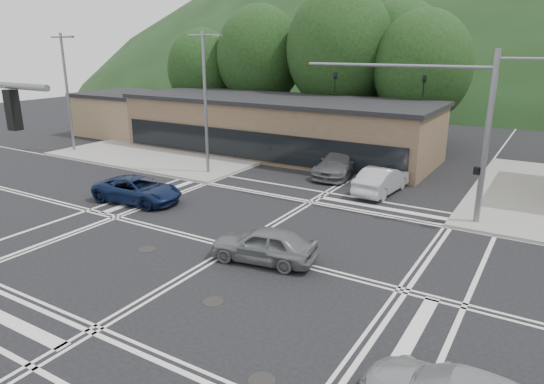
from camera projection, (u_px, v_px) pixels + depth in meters
The scene contains 18 objects.
ground at pixel (234, 248), 20.32m from camera, with size 120.00×120.00×0.00m, color black.
sidewalk_nw at pixel (192, 147), 40.00m from camera, with size 16.00×16.00×0.15m, color gray.
commercial_row at pixel (277, 127), 37.61m from camera, with size 24.00×8.00×4.00m, color brown.
commercial_nw at pixel (131, 115), 45.59m from camera, with size 8.00×7.00×3.60m, color #846B4F.
hill_north at pixel (504, 88), 93.95m from camera, with size 252.00×126.00×140.00m, color black.
tree_n_a at pixel (260, 56), 44.81m from camera, with size 8.00×8.00×11.75m.
tree_n_b at pixel (340, 49), 40.65m from camera, with size 9.00×9.00×12.98m.
tree_n_c at pixel (422, 67), 37.56m from camera, with size 7.60×7.60×10.87m.
tree_n_d at pixel (203, 69), 47.34m from camera, with size 6.80×6.80×9.76m.
tree_n_e at pixel (400, 57), 42.13m from camera, with size 8.40×8.40×11.98m.
streetlight_nw at pixel (206, 96), 30.39m from camera, with size 2.50×0.25×9.00m.
streetlight_w at pixel (67, 87), 37.08m from camera, with size 2.50×0.25×9.00m.
signal_mast_ne at pixel (460, 115), 22.11m from camera, with size 11.65×0.30×8.00m.
car_blue_west at pixel (138, 190), 26.03m from camera, with size 2.27×4.92×1.37m, color #0E1A3D.
car_grey_center at pixel (264, 244), 18.84m from camera, with size 1.68×4.18×1.42m, color slate.
car_queue_a at pixel (382, 180), 27.58m from camera, with size 1.62×4.64×1.53m, color #A8A9AF.
car_queue_b at pixel (390, 156), 33.80m from camera, with size 1.59×3.96×1.35m, color white.
car_northbound at pixel (340, 163), 31.35m from camera, with size 2.24×5.50×1.60m, color #5A5C5F.
Camera 1 is at (11.08, -15.21, 8.16)m, focal length 32.00 mm.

